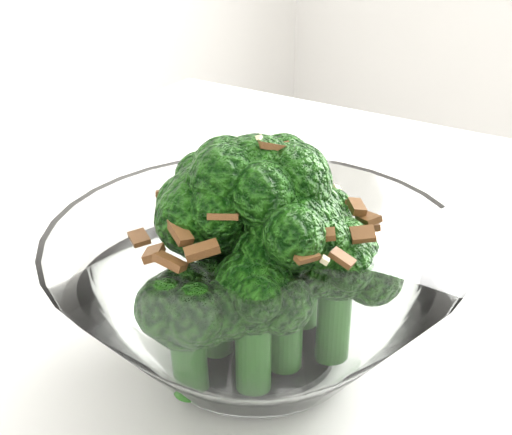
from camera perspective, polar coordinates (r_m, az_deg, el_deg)
broccoli_dish at (r=0.42m, az=0.02°, el=-5.29°), size 0.24×0.24×0.15m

